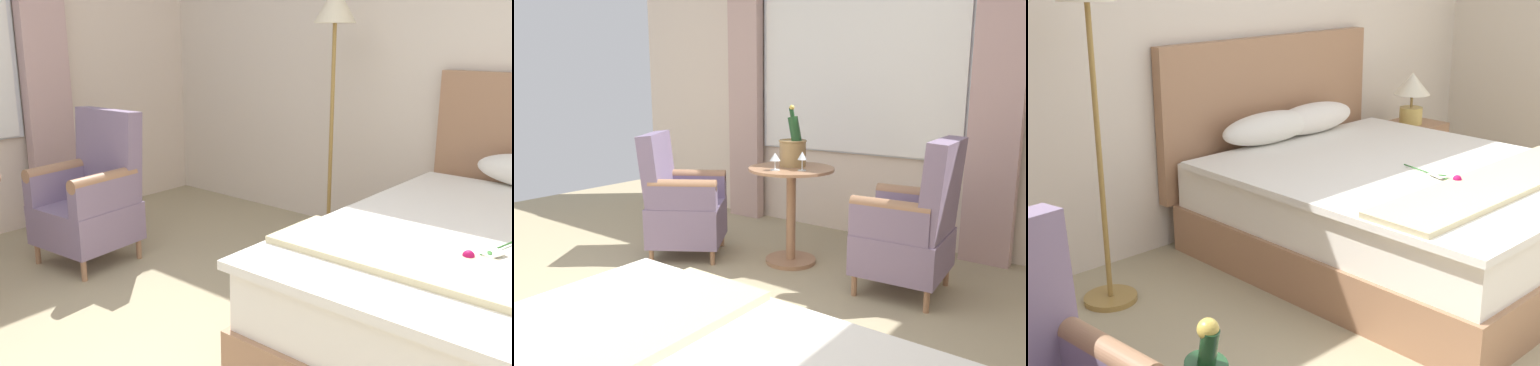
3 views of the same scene
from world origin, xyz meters
The scene contains 7 objects.
wall_window_side centered at (-2.95, 0.00, 1.48)m, with size 0.27×5.42×2.96m.
side_table_round centered at (-1.94, -0.01, 0.44)m, with size 0.63×0.63×0.73m.
champagne_bucket centered at (-2.01, -0.04, 0.86)m, with size 0.21×0.21×0.45m.
wine_glass_near_bucket centered at (-1.77, -0.03, 0.82)m, with size 0.08×0.08×0.12m.
wine_glass_near_edge centered at (-1.87, 0.13, 0.82)m, with size 0.07×0.07×0.14m.
armchair_by_window centered at (-1.94, 0.93, 0.43)m, with size 0.60×0.61×1.01m.
armchair_facing_bed centered at (-1.57, -0.80, 0.41)m, with size 0.75×0.77×0.97m.
Camera 2 is at (1.03, 2.04, 1.32)m, focal length 35.00 mm.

